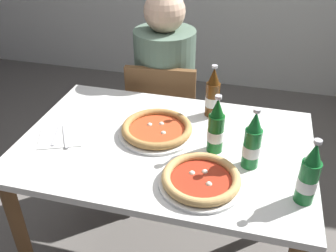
{
  "coord_description": "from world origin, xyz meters",
  "views": [
    {
      "loc": [
        0.33,
        -1.22,
        1.64
      ],
      "look_at": [
        0.0,
        0.05,
        0.8
      ],
      "focal_mm": 39.85,
      "sensor_mm": 36.0,
      "label": 1
    }
  ],
  "objects_px": {
    "pizza_marinara_far": "(157,129)",
    "beer_bottle_right": "(216,128)",
    "pizza_margherita_near": "(201,179)",
    "beer_bottle_extra": "(213,95)",
    "chair_behind_table": "(164,118)",
    "napkin_with_cutlery": "(61,136)",
    "beer_bottle_center": "(252,143)",
    "dining_table_main": "(165,164)",
    "beer_bottle_left": "(309,176)",
    "diner_seated": "(165,99)"
  },
  "relations": [
    {
      "from": "dining_table_main",
      "to": "beer_bottle_center",
      "type": "height_order",
      "value": "beer_bottle_center"
    },
    {
      "from": "beer_bottle_right",
      "to": "beer_bottle_extra",
      "type": "xyz_separation_m",
      "value": [
        -0.05,
        0.27,
        0.0
      ]
    },
    {
      "from": "pizza_marinara_far",
      "to": "beer_bottle_right",
      "type": "bearing_deg",
      "value": -12.51
    },
    {
      "from": "diner_seated",
      "to": "beer_bottle_center",
      "type": "relative_size",
      "value": 4.89
    },
    {
      "from": "pizza_margherita_near",
      "to": "beer_bottle_left",
      "type": "relative_size",
      "value": 1.23
    },
    {
      "from": "beer_bottle_center",
      "to": "beer_bottle_right",
      "type": "xyz_separation_m",
      "value": [
        -0.14,
        0.06,
        0.0
      ]
    },
    {
      "from": "diner_seated",
      "to": "beer_bottle_left",
      "type": "relative_size",
      "value": 4.89
    },
    {
      "from": "beer_bottle_right",
      "to": "napkin_with_cutlery",
      "type": "relative_size",
      "value": 1.05
    },
    {
      "from": "dining_table_main",
      "to": "beer_bottle_left",
      "type": "height_order",
      "value": "beer_bottle_left"
    },
    {
      "from": "diner_seated",
      "to": "beer_bottle_left",
      "type": "xyz_separation_m",
      "value": [
        0.72,
        -0.87,
        0.27
      ]
    },
    {
      "from": "pizza_margherita_near",
      "to": "diner_seated",
      "type": "bearing_deg",
      "value": 112.78
    },
    {
      "from": "pizza_marinara_far",
      "to": "pizza_margherita_near",
      "type": "bearing_deg",
      "value": -48.45
    },
    {
      "from": "beer_bottle_extra",
      "to": "diner_seated",
      "type": "bearing_deg",
      "value": 130.26
    },
    {
      "from": "beer_bottle_center",
      "to": "beer_bottle_left",
      "type": "bearing_deg",
      "value": -37.15
    },
    {
      "from": "dining_table_main",
      "to": "beer_bottle_left",
      "type": "distance_m",
      "value": 0.62
    },
    {
      "from": "diner_seated",
      "to": "beer_bottle_right",
      "type": "distance_m",
      "value": 0.81
    },
    {
      "from": "chair_behind_table",
      "to": "beer_bottle_extra",
      "type": "bearing_deg",
      "value": 128.31
    },
    {
      "from": "dining_table_main",
      "to": "chair_behind_table",
      "type": "relative_size",
      "value": 1.41
    },
    {
      "from": "beer_bottle_right",
      "to": "beer_bottle_extra",
      "type": "relative_size",
      "value": 1.0
    },
    {
      "from": "beer_bottle_extra",
      "to": "napkin_with_cutlery",
      "type": "bearing_deg",
      "value": -150.16
    },
    {
      "from": "chair_behind_table",
      "to": "beer_bottle_extra",
      "type": "xyz_separation_m",
      "value": [
        0.32,
        -0.34,
        0.37
      ]
    },
    {
      "from": "pizza_marinara_far",
      "to": "diner_seated",
      "type": "bearing_deg",
      "value": 101.87
    },
    {
      "from": "diner_seated",
      "to": "pizza_marinara_far",
      "type": "xyz_separation_m",
      "value": [
        0.13,
        -0.6,
        0.19
      ]
    },
    {
      "from": "chair_behind_table",
      "to": "pizza_marinara_far",
      "type": "relative_size",
      "value": 2.58
    },
    {
      "from": "beer_bottle_left",
      "to": "beer_bottle_extra",
      "type": "bearing_deg",
      "value": 128.91
    },
    {
      "from": "beer_bottle_extra",
      "to": "pizza_margherita_near",
      "type": "bearing_deg",
      "value": -85.4
    },
    {
      "from": "chair_behind_table",
      "to": "pizza_margherita_near",
      "type": "distance_m",
      "value": 0.95
    },
    {
      "from": "dining_table_main",
      "to": "pizza_margherita_near",
      "type": "xyz_separation_m",
      "value": [
        0.19,
        -0.22,
        0.14
      ]
    },
    {
      "from": "beer_bottle_center",
      "to": "napkin_with_cutlery",
      "type": "distance_m",
      "value": 0.79
    },
    {
      "from": "napkin_with_cutlery",
      "to": "beer_bottle_center",
      "type": "bearing_deg",
      "value": 0.08
    },
    {
      "from": "napkin_with_cutlery",
      "to": "beer_bottle_extra",
      "type": "bearing_deg",
      "value": 29.84
    },
    {
      "from": "pizza_margherita_near",
      "to": "pizza_marinara_far",
      "type": "relative_size",
      "value": 0.92
    },
    {
      "from": "chair_behind_table",
      "to": "napkin_with_cutlery",
      "type": "relative_size",
      "value": 3.61
    },
    {
      "from": "dining_table_main",
      "to": "pizza_marinara_far",
      "type": "xyz_separation_m",
      "value": [
        -0.05,
        0.06,
        0.13
      ]
    },
    {
      "from": "beer_bottle_left",
      "to": "napkin_with_cutlery",
      "type": "bearing_deg",
      "value": 171.69
    },
    {
      "from": "beer_bottle_left",
      "to": "napkin_with_cutlery",
      "type": "height_order",
      "value": "beer_bottle_left"
    },
    {
      "from": "chair_behind_table",
      "to": "beer_bottle_left",
      "type": "distance_m",
      "value": 1.15
    },
    {
      "from": "dining_table_main",
      "to": "pizza_marinara_far",
      "type": "bearing_deg",
      "value": 131.97
    },
    {
      "from": "pizza_margherita_near",
      "to": "beer_bottle_extra",
      "type": "bearing_deg",
      "value": 94.6
    },
    {
      "from": "dining_table_main",
      "to": "beer_bottle_center",
      "type": "distance_m",
      "value": 0.42
    },
    {
      "from": "pizza_marinara_far",
      "to": "dining_table_main",
      "type": "bearing_deg",
      "value": -48.03
    },
    {
      "from": "beer_bottle_left",
      "to": "pizza_marinara_far",
      "type": "bearing_deg",
      "value": 155.8
    },
    {
      "from": "pizza_margherita_near",
      "to": "beer_bottle_center",
      "type": "distance_m",
      "value": 0.23
    },
    {
      "from": "beer_bottle_center",
      "to": "beer_bottle_extra",
      "type": "xyz_separation_m",
      "value": [
        -0.2,
        0.34,
        0.0
      ]
    },
    {
      "from": "chair_behind_table",
      "to": "beer_bottle_extra",
      "type": "relative_size",
      "value": 3.44
    },
    {
      "from": "beer_bottle_extra",
      "to": "beer_bottle_center",
      "type": "bearing_deg",
      "value": -59.52
    },
    {
      "from": "beer_bottle_center",
      "to": "beer_bottle_extra",
      "type": "relative_size",
      "value": 1.0
    },
    {
      "from": "pizza_marinara_far",
      "to": "beer_bottle_right",
      "type": "height_order",
      "value": "beer_bottle_right"
    },
    {
      "from": "beer_bottle_center",
      "to": "pizza_margherita_near",
      "type": "bearing_deg",
      "value": -136.64
    },
    {
      "from": "chair_behind_table",
      "to": "napkin_with_cutlery",
      "type": "distance_m",
      "value": 0.78
    }
  ]
}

